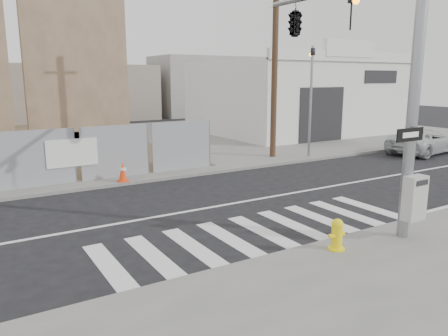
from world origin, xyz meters
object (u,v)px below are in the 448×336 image
signal_pole (329,44)px  fire_hydrant (337,234)px  auto_shop (293,97)px  suv (424,141)px  traffic_cone_d (123,172)px

signal_pole → fire_hydrant: (-1.97, -2.53, -4.31)m
signal_pole → auto_shop: (11.50, 15.01, -2.25)m
auto_shop → fire_hydrant: auto_shop is taller
suv → signal_pole: bearing=104.1°
signal_pole → traffic_cone_d: size_ratio=9.77×
suv → traffic_cone_d: suv is taller
auto_shop → traffic_cone_d: 17.84m
signal_pole → fire_hydrant: bearing=-127.9°
signal_pole → auto_shop: signal_pole is taller
suv → traffic_cone_d: (-15.60, 1.55, -0.17)m
signal_pole → fire_hydrant: size_ratio=9.82×
signal_pole → traffic_cone_d: 8.55m
auto_shop → fire_hydrant: bearing=-127.5°
signal_pole → fire_hydrant: 5.37m
fire_hydrant → suv: suv is taller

